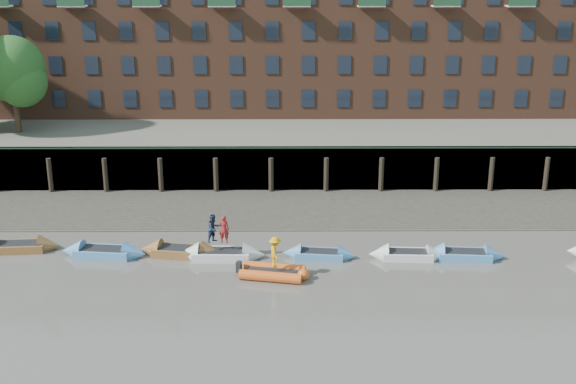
{
  "coord_description": "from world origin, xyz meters",
  "views": [
    {
      "loc": [
        -1.11,
        -28.28,
        16.33
      ],
      "look_at": [
        -0.84,
        12.0,
        3.2
      ],
      "focal_mm": 45.0,
      "sensor_mm": 36.0,
      "label": 1
    }
  ],
  "objects_px": {
    "rowboat_2": "(181,252)",
    "person_rower_b": "(214,228)",
    "person_rib_crew": "(275,252)",
    "rowboat_5": "(407,255)",
    "rowboat_4": "(320,254)",
    "rowboat_1": "(104,252)",
    "rowboat_3": "(221,254)",
    "rib_tender": "(275,272)",
    "person_rower_a": "(224,229)",
    "rowboat_6": "(464,255)",
    "rowboat_0": "(18,247)"
  },
  "relations": [
    {
      "from": "person_rower_b",
      "to": "person_rib_crew",
      "type": "distance_m",
      "value": 4.39
    },
    {
      "from": "rowboat_6",
      "to": "rowboat_1",
      "type": "bearing_deg",
      "value": -176.29
    },
    {
      "from": "person_rower_a",
      "to": "rib_tender",
      "type": "bearing_deg",
      "value": 143.39
    },
    {
      "from": "rowboat_6",
      "to": "rib_tender",
      "type": "bearing_deg",
      "value": -162.22
    },
    {
      "from": "rib_tender",
      "to": "person_rower_a",
      "type": "distance_m",
      "value": 4.14
    },
    {
      "from": "rowboat_1",
      "to": "rowboat_5",
      "type": "height_order",
      "value": "rowboat_1"
    },
    {
      "from": "rowboat_4",
      "to": "rowboat_0",
      "type": "bearing_deg",
      "value": -176.98
    },
    {
      "from": "rowboat_1",
      "to": "rib_tender",
      "type": "xyz_separation_m",
      "value": [
        9.87,
        -2.9,
        0.02
      ]
    },
    {
      "from": "rowboat_3",
      "to": "rowboat_5",
      "type": "height_order",
      "value": "rowboat_3"
    },
    {
      "from": "rowboat_2",
      "to": "rowboat_4",
      "type": "distance_m",
      "value": 7.93
    },
    {
      "from": "rowboat_3",
      "to": "rowboat_6",
      "type": "xyz_separation_m",
      "value": [
        13.82,
        -0.09,
        -0.02
      ]
    },
    {
      "from": "rowboat_2",
      "to": "person_rib_crew",
      "type": "distance_m",
      "value": 6.3
    },
    {
      "from": "rowboat_1",
      "to": "rowboat_3",
      "type": "xyz_separation_m",
      "value": [
        6.77,
        -0.38,
        0.0
      ]
    },
    {
      "from": "rowboat_0",
      "to": "rib_tender",
      "type": "height_order",
      "value": "rowboat_0"
    },
    {
      "from": "rowboat_4",
      "to": "rowboat_6",
      "type": "relative_size",
      "value": 0.92
    },
    {
      "from": "rib_tender",
      "to": "person_rower_b",
      "type": "distance_m",
      "value": 4.63
    },
    {
      "from": "rowboat_2",
      "to": "rowboat_5",
      "type": "distance_m",
      "value": 12.93
    },
    {
      "from": "rowboat_2",
      "to": "person_rib_crew",
      "type": "relative_size",
      "value": 2.98
    },
    {
      "from": "rib_tender",
      "to": "person_rower_b",
      "type": "height_order",
      "value": "person_rower_b"
    },
    {
      "from": "rowboat_5",
      "to": "person_rower_b",
      "type": "relative_size",
      "value": 2.71
    },
    {
      "from": "person_rib_crew",
      "to": "rowboat_5",
      "type": "bearing_deg",
      "value": -80.72
    },
    {
      "from": "rowboat_4",
      "to": "rowboat_1",
      "type": "bearing_deg",
      "value": -174.54
    },
    {
      "from": "rowboat_2",
      "to": "person_rower_b",
      "type": "xyz_separation_m",
      "value": [
        1.93,
        -0.34,
        1.55
      ]
    },
    {
      "from": "rowboat_2",
      "to": "rowboat_3",
      "type": "height_order",
      "value": "rowboat_3"
    },
    {
      "from": "rowboat_4",
      "to": "rowboat_5",
      "type": "height_order",
      "value": "rowboat_5"
    },
    {
      "from": "rowboat_0",
      "to": "rowboat_2",
      "type": "bearing_deg",
      "value": -8.91
    },
    {
      "from": "person_rower_a",
      "to": "rowboat_0",
      "type": "bearing_deg",
      "value": -1.31
    },
    {
      "from": "rowboat_2",
      "to": "rowboat_4",
      "type": "xyz_separation_m",
      "value": [
        7.92,
        -0.38,
        -0.04
      ]
    },
    {
      "from": "rowboat_1",
      "to": "rowboat_4",
      "type": "distance_m",
      "value": 12.37
    },
    {
      "from": "rowboat_3",
      "to": "rowboat_2",
      "type": "bearing_deg",
      "value": 170.33
    },
    {
      "from": "rowboat_1",
      "to": "rowboat_6",
      "type": "xyz_separation_m",
      "value": [
        20.59,
        -0.47,
        -0.02
      ]
    },
    {
      "from": "rowboat_2",
      "to": "person_rower_b",
      "type": "distance_m",
      "value": 2.5
    },
    {
      "from": "rib_tender",
      "to": "person_rib_crew",
      "type": "height_order",
      "value": "person_rib_crew"
    },
    {
      "from": "rowboat_1",
      "to": "person_rib_crew",
      "type": "xyz_separation_m",
      "value": [
        9.87,
        -2.9,
        1.2
      ]
    },
    {
      "from": "rowboat_2",
      "to": "person_rower_a",
      "type": "height_order",
      "value": "person_rower_a"
    },
    {
      "from": "rowboat_2",
      "to": "rowboat_6",
      "type": "bearing_deg",
      "value": 7.28
    },
    {
      "from": "rowboat_0",
      "to": "rowboat_1",
      "type": "height_order",
      "value": "rowboat_1"
    },
    {
      "from": "rowboat_6",
      "to": "person_rower_a",
      "type": "bearing_deg",
      "value": -175.43
    },
    {
      "from": "rowboat_3",
      "to": "rowboat_4",
      "type": "height_order",
      "value": "rowboat_3"
    },
    {
      "from": "rowboat_1",
      "to": "rowboat_3",
      "type": "relative_size",
      "value": 1.01
    },
    {
      "from": "rowboat_4",
      "to": "rib_tender",
      "type": "xyz_separation_m",
      "value": [
        -2.5,
        -2.6,
        0.06
      ]
    },
    {
      "from": "rowboat_1",
      "to": "person_rower_a",
      "type": "relative_size",
      "value": 3.13
    },
    {
      "from": "rowboat_0",
      "to": "rowboat_6",
      "type": "xyz_separation_m",
      "value": [
        25.77,
        -1.34,
        -0.01
      ]
    },
    {
      "from": "rowboat_5",
      "to": "rowboat_2",
      "type": "bearing_deg",
      "value": -179.01
    },
    {
      "from": "rowboat_2",
      "to": "rib_tender",
      "type": "bearing_deg",
      "value": -19.5
    },
    {
      "from": "rowboat_3",
      "to": "person_rib_crew",
      "type": "distance_m",
      "value": 4.17
    },
    {
      "from": "rowboat_1",
      "to": "rowboat_5",
      "type": "xyz_separation_m",
      "value": [
        17.37,
        -0.42,
        -0.03
      ]
    },
    {
      "from": "rowboat_3",
      "to": "rowboat_4",
      "type": "bearing_deg",
      "value": 2.2
    },
    {
      "from": "person_rower_a",
      "to": "person_rib_crew",
      "type": "bearing_deg",
      "value": 143.27
    },
    {
      "from": "rowboat_2",
      "to": "person_rower_b",
      "type": "height_order",
      "value": "person_rower_b"
    }
  ]
}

